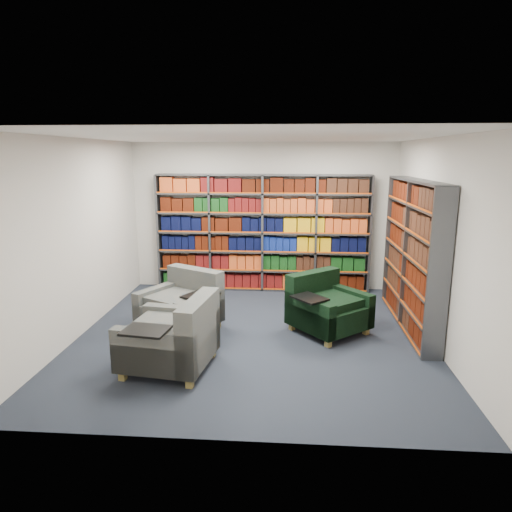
# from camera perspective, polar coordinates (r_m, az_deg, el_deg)

# --- Properties ---
(room_shell) EXTENTS (5.02, 5.02, 2.82)m
(room_shell) POSITION_cam_1_polar(r_m,az_deg,el_deg) (6.32, -0.40, 1.92)
(room_shell) COLOR #1D202F
(room_shell) RESTS_ON ground
(bookshelf_back) EXTENTS (4.00, 0.28, 2.20)m
(bookshelf_back) POSITION_cam_1_polar(r_m,az_deg,el_deg) (8.67, 0.84, 2.81)
(bookshelf_back) COLOR #47494F
(bookshelf_back) RESTS_ON ground
(bookshelf_right) EXTENTS (0.28, 2.50, 2.20)m
(bookshelf_right) POSITION_cam_1_polar(r_m,az_deg,el_deg) (7.19, 18.96, 0.08)
(bookshelf_right) COLOR #47494F
(bookshelf_right) RESTS_ON ground
(chair_teal_left) EXTENTS (1.31, 1.31, 0.88)m
(chair_teal_left) POSITION_cam_1_polar(r_m,az_deg,el_deg) (6.94, -9.00, -6.20)
(chair_teal_left) COLOR #0D2035
(chair_teal_left) RESTS_ON ground
(chair_green_right) EXTENTS (1.31, 1.31, 0.85)m
(chair_green_right) POSITION_cam_1_polar(r_m,az_deg,el_deg) (6.87, 8.57, -6.48)
(chair_green_right) COLOR black
(chair_green_right) RESTS_ON ground
(chair_teal_front) EXTENTS (1.13, 1.26, 0.91)m
(chair_teal_front) POSITION_cam_1_polar(r_m,az_deg,el_deg) (5.70, -9.95, -10.33)
(chair_teal_front) COLOR #0D2035
(chair_teal_front) RESTS_ON ground
(coffee_table) EXTENTS (0.78, 0.78, 0.55)m
(coffee_table) POSITION_cam_1_polar(r_m,az_deg,el_deg) (7.27, 7.80, -5.78)
(coffee_table) COLOR olive
(coffee_table) RESTS_ON ground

